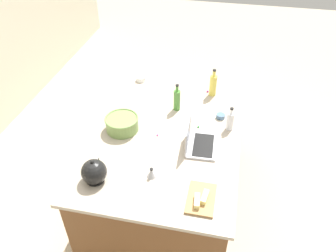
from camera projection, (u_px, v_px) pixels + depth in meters
ground_plane at (168, 200)px, 3.35m from camera, size 12.00×12.00×0.00m
island_counter at (168, 169)px, 3.07m from camera, size 1.82×1.19×0.90m
laptop at (197, 142)px, 2.61m from camera, size 0.32×0.24×0.22m
mixing_bowl_large at (122, 123)px, 2.77m from camera, size 0.28×0.28×0.12m
bottle_vinegar at (230, 121)px, 2.76m from camera, size 0.06×0.06×0.21m
bottle_olive at (177, 100)px, 2.97m from camera, size 0.06×0.06×0.26m
bottle_oil at (213, 85)px, 3.15m from camera, size 0.07×0.07×0.27m
kettle at (94, 172)px, 2.32m from camera, size 0.21×0.18×0.20m
cutting_board at (201, 199)px, 2.23m from camera, size 0.28×0.18×0.02m
butter_stick_left at (205, 197)px, 2.20m from camera, size 0.11×0.05×0.04m
butter_stick_right at (197, 201)px, 2.18m from camera, size 0.11×0.05×0.04m
ramekin_small at (221, 116)px, 2.92m from camera, size 0.07×0.07×0.04m
ramekin_medium at (141, 79)px, 3.41m from camera, size 0.09×0.09×0.05m
kitchen_timer at (152, 173)px, 2.37m from camera, size 0.07×0.07×0.08m
candy_0 at (157, 135)px, 2.74m from camera, size 0.01×0.01×0.01m
candy_1 at (102, 174)px, 2.40m from camera, size 0.02×0.02×0.02m
candy_2 at (208, 91)px, 3.25m from camera, size 0.02×0.02×0.02m
candy_3 at (198, 127)px, 2.82m from camera, size 0.02×0.02×0.02m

